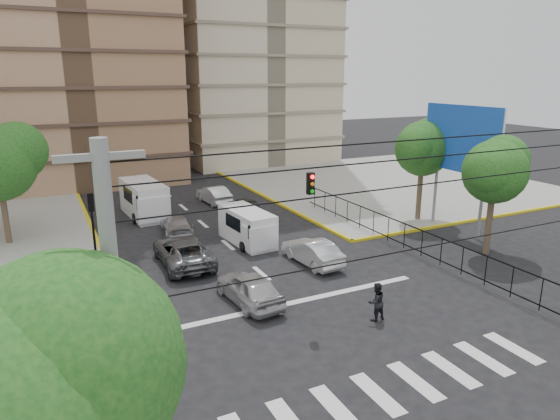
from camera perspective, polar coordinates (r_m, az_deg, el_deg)
ground at (r=22.33m, az=3.26°, el=-11.66°), size 160.00×160.00×0.00m
sidewalk_ne at (r=48.83m, az=12.24°, el=3.07°), size 26.00×26.00×0.15m
crosswalk_stripes at (r=18.09m, az=13.17°, el=-19.12°), size 12.00×2.40×0.01m
stop_line at (r=23.27m, az=1.78°, el=-10.46°), size 13.00×0.40×0.01m
park_fence at (r=30.56m, az=13.91°, el=-4.51°), size 0.10×22.50×1.66m
billboard at (r=33.94m, az=20.07°, el=7.41°), size 0.36×6.20×8.10m
tree_park_a at (r=30.44m, az=23.46°, el=4.37°), size 4.41×3.60×6.83m
tree_park_c at (r=35.91m, az=16.11°, el=7.05°), size 4.65×3.80×7.25m
traffic_light_nw at (r=26.12m, az=-20.64°, el=-1.27°), size 0.28×0.22×4.40m
traffic_light_hanging at (r=18.66m, az=6.60°, el=2.14°), size 18.00×9.12×0.92m
utility_pole_sw at (r=9.89m, az=-17.65°, el=-18.22°), size 1.40×0.28×9.00m
van_right_lane at (r=30.58m, az=-3.61°, el=-2.06°), size 2.20×4.77×2.09m
van_left_lane at (r=37.53m, az=-15.19°, el=1.06°), size 2.62×5.78×2.53m
car_silver_front_left at (r=22.95m, az=-3.53°, el=-8.86°), size 2.10×4.44×1.47m
car_white_front_right at (r=27.50m, az=3.70°, el=-4.76°), size 1.79×4.35×1.40m
car_grey_mid_left at (r=27.83m, az=-11.03°, el=-4.64°), size 2.72×5.57×1.53m
car_silver_rear_left at (r=33.08m, az=-11.74°, el=-1.72°), size 2.25×4.46×1.24m
car_darkgrey_mid_right at (r=36.49m, az=-3.98°, el=0.37°), size 1.95×4.45×1.49m
car_white_rear_right at (r=40.63m, az=-7.57°, el=1.76°), size 1.78×4.35×1.40m
pedestrian_crosswalk at (r=21.74m, az=10.92°, el=-10.25°), size 0.86×0.69×1.68m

